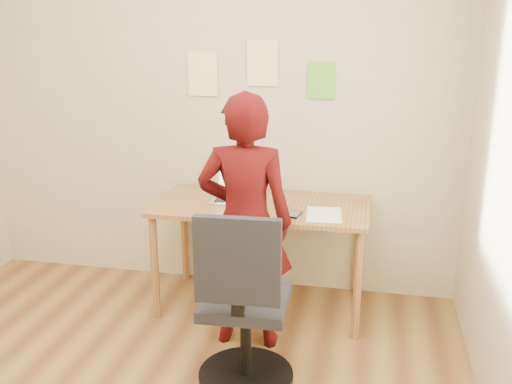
% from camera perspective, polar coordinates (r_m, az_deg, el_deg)
% --- Properties ---
extents(room, '(3.58, 3.58, 2.78)m').
position_cam_1_polar(room, '(2.46, -15.74, 3.41)').
color(room, brown).
rests_on(room, ground).
extents(desk, '(1.40, 0.70, 0.74)m').
position_cam_1_polar(desk, '(3.78, 0.59, -2.45)').
color(desk, olive).
rests_on(desk, ground).
extents(laptop, '(0.34, 0.30, 0.23)m').
position_cam_1_polar(laptop, '(3.83, -1.89, -0.02)').
color(laptop, silver).
rests_on(laptop, desk).
extents(paper_sheet, '(0.24, 0.33, 0.00)m').
position_cam_1_polar(paper_sheet, '(3.57, 6.81, -2.24)').
color(paper_sheet, white).
rests_on(paper_sheet, desk).
extents(phone, '(0.09, 0.14, 0.01)m').
position_cam_1_polar(phone, '(3.53, 3.86, -2.26)').
color(phone, black).
rests_on(phone, desk).
extents(wall_note_left, '(0.21, 0.00, 0.30)m').
position_cam_1_polar(wall_note_left, '(4.05, -5.36, 11.67)').
color(wall_note_left, '#FFF398').
rests_on(wall_note_left, room).
extents(wall_note_mid, '(0.21, 0.00, 0.30)m').
position_cam_1_polar(wall_note_mid, '(3.94, 0.65, 12.73)').
color(wall_note_mid, '#FFF398').
rests_on(wall_note_mid, room).
extents(wall_note_right, '(0.18, 0.00, 0.24)m').
position_cam_1_polar(wall_note_right, '(3.89, 6.52, 11.01)').
color(wall_note_right, '#64CB2D').
rests_on(wall_note_right, room).
extents(office_chair, '(0.52, 0.52, 1.01)m').
position_cam_1_polar(office_chair, '(3.04, -1.28, -12.01)').
color(office_chair, black).
rests_on(office_chair, ground).
extents(person, '(0.58, 0.40, 1.53)m').
position_cam_1_polar(person, '(3.32, -1.09, -3.11)').
color(person, '#3E0808').
rests_on(person, ground).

